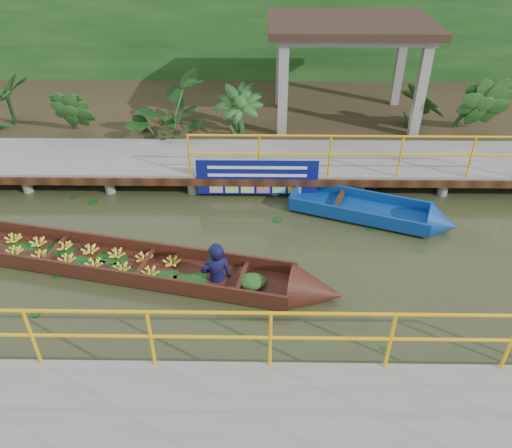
{
  "coord_description": "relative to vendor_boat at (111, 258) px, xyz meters",
  "views": [
    {
      "loc": [
        0.67,
        -7.67,
        6.2
      ],
      "look_at": [
        0.56,
        0.5,
        0.6
      ],
      "focal_mm": 35.0,
      "sensor_mm": 36.0,
      "label": 1
    }
  ],
  "objects": [
    {
      "name": "pavilion",
      "position": [
        5.23,
        6.44,
        2.6
      ],
      "size": [
        4.4,
        3.0,
        3.0
      ],
      "color": "slate",
      "rests_on": "ground"
    },
    {
      "name": "tropical_plants",
      "position": [
        1.98,
        5.44,
        0.97
      ],
      "size": [
        14.19,
        1.19,
        1.48
      ],
      "color": "#123913",
      "rests_on": "ground"
    },
    {
      "name": "ground",
      "position": [
        2.23,
        0.14,
        -0.22
      ],
      "size": [
        80.0,
        80.0,
        0.0
      ],
      "primitive_type": "plane",
      "color": "#2B3319",
      "rests_on": "ground"
    },
    {
      "name": "land_strip",
      "position": [
        2.23,
        7.64,
        0.0
      ],
      "size": [
        30.0,
        8.0,
        0.45
      ],
      "primitive_type": "cube",
      "color": "#322719",
      "rests_on": "ground"
    },
    {
      "name": "moored_blue_boat",
      "position": [
        5.94,
        1.63,
        -0.07
      ],
      "size": [
        3.7,
        2.1,
        0.86
      ],
      "rotation": [
        0.0,
        0.0,
        -0.35
      ],
      "color": "navy",
      "rests_on": "ground"
    },
    {
      "name": "blue_banner",
      "position": [
        2.79,
        2.62,
        0.34
      ],
      "size": [
        2.82,
        0.04,
        0.88
      ],
      "color": "navy",
      "rests_on": "ground"
    },
    {
      "name": "far_dock",
      "position": [
        2.25,
        3.57,
        0.26
      ],
      "size": [
        16.0,
        2.06,
        1.66
      ],
      "color": "slate",
      "rests_on": "ground"
    },
    {
      "name": "vendor_boat",
      "position": [
        0.0,
        0.0,
        0.0
      ],
      "size": [
        9.46,
        2.87,
        2.03
      ],
      "rotation": [
        0.0,
        0.0,
        -0.21
      ],
      "color": "#34140E",
      "rests_on": "ground"
    },
    {
      "name": "foliage_backdrop",
      "position": [
        2.23,
        10.14,
        1.78
      ],
      "size": [
        30.0,
        0.8,
        4.0
      ],
      "primitive_type": "cube",
      "color": "#123913",
      "rests_on": "ground"
    }
  ]
}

